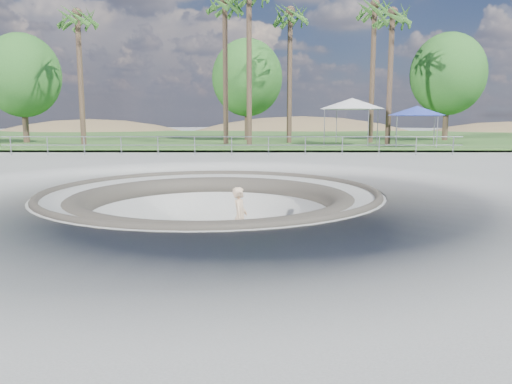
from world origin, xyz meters
TOP-DOWN VIEW (x-y plane):
  - ground at (0.00, 0.00)m, footprint 180.00×180.00m
  - skate_bowl at (0.00, 0.00)m, footprint 14.00×14.00m
  - grass_strip at (0.00, 34.00)m, footprint 180.00×36.00m
  - distant_hills at (3.78, 57.17)m, footprint 103.20×45.00m
  - safety_railing at (0.00, 12.00)m, footprint 25.00×0.06m
  - skateboard at (0.86, 0.18)m, footprint 0.92×0.43m
  - skater at (0.86, 0.18)m, footprint 0.54×0.75m
  - canopy_white at (7.97, 20.05)m, footprint 5.80×5.80m
  - canopy_blue at (11.89, 18.18)m, footprint 5.07×5.07m
  - palm_a at (-10.71, 19.74)m, footprint 2.60×2.60m
  - palm_b at (-0.88, 21.15)m, footprint 2.60×2.60m
  - palm_d at (3.78, 22.69)m, footprint 2.60×2.60m
  - palm_e at (10.60, 20.33)m, footprint 2.60×2.60m
  - palm_f at (9.91, 22.71)m, footprint 2.60×2.60m
  - bushy_tree_left at (-16.12, 22.81)m, footprint 5.66×5.15m
  - bushy_tree_mid at (0.54, 27.18)m, footprint 5.83×5.30m
  - bushy_tree_right at (16.92, 26.51)m, footprint 6.09×5.54m

SIDE VIEW (x-z plane):
  - distant_hills at x=3.78m, z-range -21.32..7.28m
  - skate_bowl at x=0.00m, z-range -3.88..0.22m
  - skateboard at x=0.86m, z-range -1.87..-1.78m
  - skater at x=0.86m, z-range -1.81..0.12m
  - ground at x=0.00m, z-range 0.00..0.00m
  - grass_strip at x=0.00m, z-range 0.16..0.28m
  - safety_railing at x=0.00m, z-range 0.18..1.20m
  - canopy_blue at x=11.89m, z-range 1.27..3.92m
  - canopy_white at x=7.97m, z-range 1.49..4.72m
  - bushy_tree_left at x=-16.12m, z-range 1.15..9.32m
  - bushy_tree_mid at x=0.54m, z-range 1.18..9.60m
  - bushy_tree_right at x=16.92m, z-range 1.23..10.01m
  - palm_a at x=-10.71m, z-range 3.70..13.43m
  - palm_e at x=10.60m, z-range 3.77..13.66m
  - palm_d at x=3.78m, z-range 4.00..14.45m
  - palm_b at x=-0.88m, z-range 4.20..15.10m
  - palm_f at x=9.91m, z-range 4.20..15.12m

